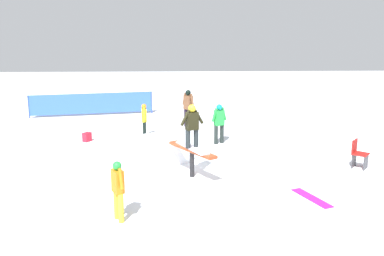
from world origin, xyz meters
TOP-DOWN VIEW (x-y plane):
  - ground_plane at (0.00, 0.00)m, footprint 60.00×60.00m
  - rail_feature at (0.00, 0.00)m, footprint 1.83×1.35m
  - snow_kicker_ramp at (-1.67, -1.11)m, footprint 2.33×2.24m
  - main_rider_on_rail at (0.00, 0.00)m, footprint 1.51×0.95m
  - bystander_brown at (-6.37, 0.05)m, footprint 0.55×0.54m
  - bystander_orange at (2.83, -1.74)m, footprint 0.53×0.35m
  - bystander_yellow at (-4.66, -1.72)m, footprint 0.61×0.22m
  - bystander_green at (-3.61, 1.13)m, footprint 0.41×0.61m
  - loose_snowboard_magenta at (1.73, 2.99)m, footprint 1.35×0.75m
  - folding_chair at (-0.62, 5.16)m, footprint 0.62×0.62m
  - backpack_on_snow at (-4.08, -3.86)m, footprint 0.37×0.35m
  - safety_fence at (-8.97, -4.60)m, footprint 1.15×5.82m

SIDE VIEW (x-z plane):
  - ground_plane at x=0.00m, z-range 0.00..0.00m
  - loose_snowboard_magenta at x=1.73m, z-range 0.00..0.02m
  - backpack_on_snow at x=-4.08m, z-range 0.00..0.34m
  - snow_kicker_ramp at x=-1.67m, z-range 0.00..0.69m
  - folding_chair at x=-0.62m, z-range -0.03..0.85m
  - safety_fence at x=-8.97m, z-range 0.05..1.15m
  - rail_feature at x=0.00m, z-range 0.28..1.14m
  - bystander_yellow at x=-4.66m, z-range 0.08..1.42m
  - bystander_orange at x=2.83m, z-range 0.09..1.48m
  - bystander_green at x=-3.61m, z-range 0.09..1.58m
  - bystander_brown at x=-6.37m, z-range 0.10..1.72m
  - main_rider_on_rail at x=0.00m, z-range 0.84..2.11m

